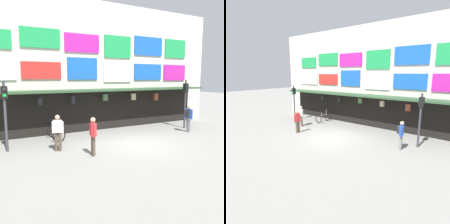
% 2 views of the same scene
% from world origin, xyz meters
% --- Properties ---
extents(ground_plane, '(80.00, 80.00, 0.00)m').
position_xyz_m(ground_plane, '(0.00, 0.00, 0.00)').
color(ground_plane, gray).
extents(shopfront, '(18.00, 2.60, 8.00)m').
position_xyz_m(shopfront, '(0.00, 4.57, 3.96)').
color(shopfront, beige).
rests_on(shopfront, ground).
extents(traffic_light_near, '(0.29, 0.33, 3.20)m').
position_xyz_m(traffic_light_near, '(-5.90, 1.70, 2.14)').
color(traffic_light_near, '#38383D').
rests_on(traffic_light_near, ground).
extents(traffic_light_far, '(0.29, 0.33, 3.20)m').
position_xyz_m(traffic_light_far, '(5.10, 1.72, 2.14)').
color(traffic_light_far, '#38383D').
rests_on(traffic_light_far, ground).
extents(bicycle_parked, '(0.75, 1.18, 1.05)m').
position_xyz_m(bicycle_parked, '(-3.32, 2.75, 0.39)').
color(bicycle_parked, black).
rests_on(bicycle_parked, ground).
extents(pedestrian_in_white, '(0.27, 0.53, 1.68)m').
position_xyz_m(pedestrian_in_white, '(-2.70, -0.72, 0.95)').
color(pedestrian_in_white, brown).
rests_on(pedestrian_in_white, ground).
extents(pedestrian_in_purple, '(0.48, 0.36, 1.68)m').
position_xyz_m(pedestrian_in_purple, '(-3.83, 0.67, 0.95)').
color(pedestrian_in_purple, brown).
rests_on(pedestrian_in_purple, ground).
extents(pedestrian_in_red, '(0.40, 0.52, 1.68)m').
position_xyz_m(pedestrian_in_red, '(4.39, 0.69, 0.98)').
color(pedestrian_in_red, gray).
rests_on(pedestrian_in_red, ground).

